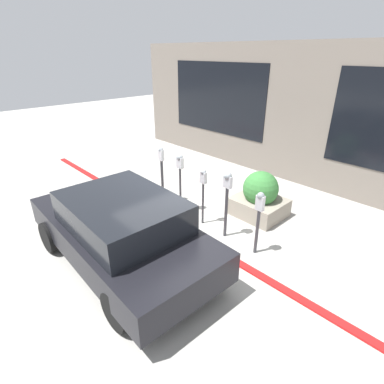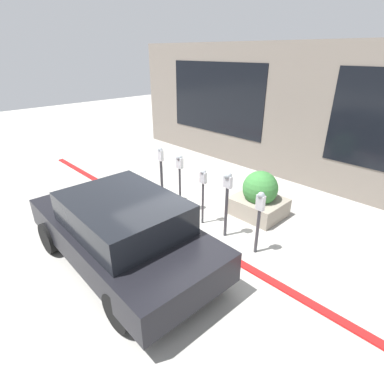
% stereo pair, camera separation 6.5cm
% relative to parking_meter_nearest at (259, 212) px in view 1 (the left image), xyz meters
% --- Properties ---
extents(ground_plane, '(40.00, 40.00, 0.00)m').
position_rel_parking_meter_nearest_xyz_m(ground_plane, '(1.58, 0.46, -0.95)').
color(ground_plane, '#ADAAA3').
extents(curb_strip, '(14.06, 0.16, 0.04)m').
position_rel_parking_meter_nearest_xyz_m(curb_strip, '(1.58, 0.54, -0.93)').
color(curb_strip, red).
rests_on(curb_strip, ground_plane).
extents(building_facade, '(14.06, 0.17, 4.09)m').
position_rel_parking_meter_nearest_xyz_m(building_facade, '(1.58, -4.01, 1.11)').
color(building_facade, slate).
rests_on(building_facade, ground_plane).
extents(parking_meter_nearest, '(0.17, 0.14, 1.38)m').
position_rel_parking_meter_nearest_xyz_m(parking_meter_nearest, '(0.00, 0.00, 0.00)').
color(parking_meter_nearest, '#38383D').
rests_on(parking_meter_nearest, ground_plane).
extents(parking_meter_second, '(0.20, 0.17, 1.55)m').
position_rel_parking_meter_nearest_xyz_m(parking_meter_second, '(0.84, -0.02, 0.14)').
color(parking_meter_second, '#38383D').
rests_on(parking_meter_second, ground_plane).
extents(parking_meter_middle, '(0.15, 0.13, 1.40)m').
position_rel_parking_meter_nearest_xyz_m(parking_meter_middle, '(1.59, -0.05, 0.06)').
color(parking_meter_middle, '#38383D').
rests_on(parking_meter_middle, ground_plane).
extents(parking_meter_fourth, '(0.18, 0.16, 1.56)m').
position_rel_parking_meter_nearest_xyz_m(parking_meter_fourth, '(2.40, -0.06, 0.21)').
color(parking_meter_fourth, '#38383D').
rests_on(parking_meter_fourth, ground_plane).
extents(parking_meter_farthest, '(0.14, 0.12, 1.57)m').
position_rel_parking_meter_nearest_xyz_m(parking_meter_farthest, '(3.13, -0.05, 0.03)').
color(parking_meter_farthest, '#38383D').
rests_on(parking_meter_farthest, ground_plane).
extents(planter_box, '(1.22, 1.08, 1.17)m').
position_rel_parking_meter_nearest_xyz_m(planter_box, '(0.89, -1.37, -0.45)').
color(planter_box, gray).
rests_on(planter_box, ground_plane).
extents(parked_car_front, '(4.37, 2.05, 1.45)m').
position_rel_parking_meter_nearest_xyz_m(parked_car_front, '(1.62, 2.14, -0.19)').
color(parked_car_front, black).
rests_on(parked_car_front, ground_plane).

